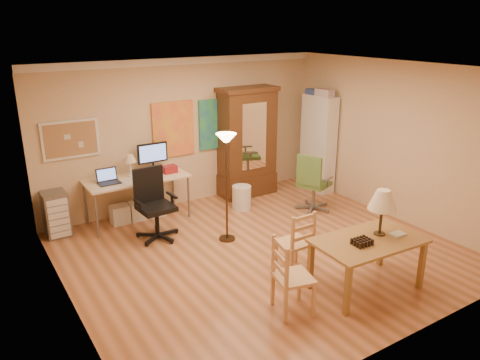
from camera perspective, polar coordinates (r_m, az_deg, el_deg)
floor at (r=7.14m, az=2.67°, el=-8.74°), size 5.50×5.50×0.00m
crown_molding at (r=8.49m, az=-6.89°, el=14.21°), size 5.50×0.08×0.12m
corkboard at (r=8.01m, az=-19.95°, el=4.68°), size 0.90×0.04×0.62m
art_panel_left at (r=8.57m, az=-8.12°, el=6.14°), size 0.80×0.04×1.00m
art_panel_right at (r=8.96m, az=-2.85°, el=6.86°), size 0.75×0.04×0.95m
dining_table at (r=6.17m, az=15.98°, el=-5.67°), size 1.42×0.90×1.30m
ladder_chair_back at (r=6.47m, az=6.82°, el=-7.71°), size 0.42×0.41×0.91m
ladder_chair_left at (r=5.63m, az=6.23°, el=-11.84°), size 0.51×0.52×0.94m
torchiere_lamp at (r=7.03m, az=-1.68°, el=2.96°), size 0.31×0.31×1.72m
computer_desk at (r=8.26m, az=-12.25°, el=-1.63°), size 1.72×0.75×1.30m
office_chair_black at (r=7.58m, az=-10.22°, el=-4.80°), size 0.70×0.70×1.13m
office_chair_green at (r=8.64m, az=8.85°, el=-1.85°), size 0.66×0.66×1.08m
drawer_cart at (r=8.09m, az=-21.51°, el=-3.87°), size 0.36×0.44×0.73m
armoire at (r=9.17m, az=0.87°, el=3.79°), size 1.16×0.55×2.13m
bookshelf at (r=9.55m, az=9.50°, el=4.36°), size 0.29×0.77×1.93m
wastebin at (r=8.62m, az=0.20°, el=-2.14°), size 0.35×0.35×0.44m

